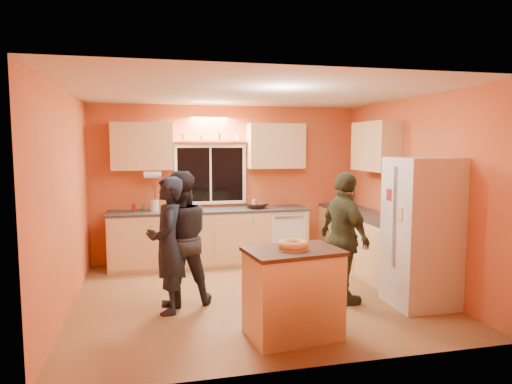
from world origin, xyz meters
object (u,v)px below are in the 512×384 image
object	(u,v)px
person_center	(179,238)
person_right	(344,238)
island	(293,292)
refrigerator	(422,232)
person_left	(169,245)

from	to	relation	value
person_center	person_right	size ratio (longest dim) A/B	1.01
island	person_center	xyz separation A→B (m)	(-1.06, 1.22, 0.36)
refrigerator	person_left	size ratio (longest dim) A/B	1.13
refrigerator	person_right	size ratio (longest dim) A/B	1.11
person_center	person_right	world-z (taller)	person_center
island	person_left	distance (m)	1.59
person_left	person_center	size ratio (longest dim) A/B	0.97
refrigerator	person_center	bearing A→B (deg)	166.23
island	person_right	xyz separation A→B (m)	(0.91, 0.80, 0.35)
refrigerator	island	distance (m)	1.92
island	person_left	xyz separation A→B (m)	(-1.20, 1.00, 0.33)
person_left	person_right	size ratio (longest dim) A/B	0.98
island	person_left	size ratio (longest dim) A/B	0.64
person_left	island	bearing A→B (deg)	51.33
person_left	person_center	distance (m)	0.27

